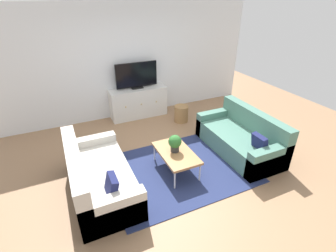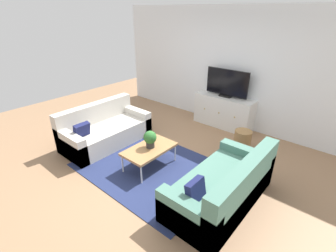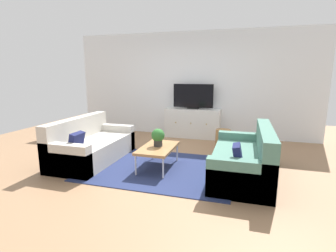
# 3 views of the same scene
# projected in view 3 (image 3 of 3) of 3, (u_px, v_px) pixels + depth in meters

# --- Properties ---
(ground_plane) EXTENTS (10.00, 10.00, 0.00)m
(ground_plane) POSITION_uv_depth(u_px,v_px,m) (163.00, 166.00, 4.62)
(ground_plane) COLOR #997251
(wall_back) EXTENTS (6.40, 0.12, 2.70)m
(wall_back) POSITION_uv_depth(u_px,v_px,m) (192.00, 85.00, 6.75)
(wall_back) COLOR white
(wall_back) RESTS_ON ground_plane
(area_rug) EXTENTS (2.50, 1.90, 0.01)m
(area_rug) POSITION_uv_depth(u_px,v_px,m) (160.00, 168.00, 4.48)
(area_rug) COLOR navy
(area_rug) RESTS_ON ground_plane
(couch_left_side) EXTENTS (0.89, 1.81, 0.81)m
(couch_left_side) POSITION_uv_depth(u_px,v_px,m) (90.00, 147.00, 4.87)
(couch_left_side) COLOR beige
(couch_left_side) RESTS_ON ground_plane
(couch_right_side) EXTENTS (0.89, 1.81, 0.81)m
(couch_right_side) POSITION_uv_depth(u_px,v_px,m) (247.00, 161.00, 4.07)
(couch_right_side) COLOR #4C7A6B
(couch_right_side) RESTS_ON ground_plane
(coffee_table) EXTENTS (0.55, 0.95, 0.39)m
(coffee_table) POSITION_uv_depth(u_px,v_px,m) (158.00, 148.00, 4.44)
(coffee_table) COLOR #A37547
(coffee_table) RESTS_ON ground_plane
(potted_plant) EXTENTS (0.23, 0.23, 0.31)m
(potted_plant) POSITION_uv_depth(u_px,v_px,m) (158.00, 137.00, 4.43)
(potted_plant) COLOR #2D2D2D
(potted_plant) RESTS_ON coffee_table
(tv_console) EXTENTS (1.41, 0.47, 0.74)m
(tv_console) POSITION_uv_depth(u_px,v_px,m) (192.00, 123.00, 6.66)
(tv_console) COLOR silver
(tv_console) RESTS_ON ground_plane
(flat_screen_tv) EXTENTS (1.03, 0.16, 0.63)m
(flat_screen_tv) POSITION_uv_depth(u_px,v_px,m) (193.00, 97.00, 6.54)
(flat_screen_tv) COLOR black
(flat_screen_tv) RESTS_ON tv_console
(wicker_basket) EXTENTS (0.34, 0.34, 0.40)m
(wicker_basket) POSITION_uv_depth(u_px,v_px,m) (223.00, 138.00, 5.77)
(wicker_basket) COLOR #9E7547
(wicker_basket) RESTS_ON ground_plane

